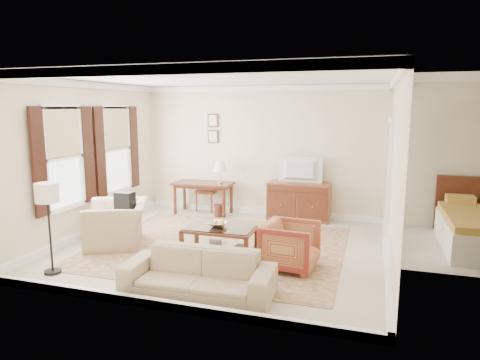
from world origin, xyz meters
The scene contains 20 objects.
room_shell centered at (0.00, 0.00, 2.47)m, with size 5.51×5.01×2.91m.
window_front centered at (-2.70, -0.70, 1.55)m, with size 0.12×1.56×1.80m, color #CCB284, non-canonical shape.
window_rear centered at (-2.70, 0.90, 1.55)m, with size 0.12×1.56×1.80m, color #CCB284, non-canonical shape.
doorway centered at (2.71, 1.50, 1.08)m, with size 0.10×1.12×2.25m, color white, non-canonical shape.
rug centered at (-0.09, -0.04, 0.01)m, with size 4.27×3.66×0.01m, color #5B2C1E.
writing_desk centered at (-1.24, 2.07, 0.62)m, with size 1.34×0.67×0.73m.
desk_chair centered at (-1.29, 2.42, 0.53)m, with size 0.45×0.45×1.05m, color brown, non-canonical shape.
desk_lamp centered at (-0.83, 2.07, 0.98)m, with size 0.32×0.32×0.50m, color silver, non-canonical shape.
framed_prints centered at (-1.14, 2.47, 1.94)m, with size 0.25×0.04×0.68m, color #522617, non-canonical shape.
sideboard centered at (0.93, 2.21, 0.41)m, with size 1.33×0.51×0.82m, color brown.
tv centered at (0.93, 2.19, 1.27)m, with size 0.91×0.52×0.12m, color black.
coffee_table centered at (0.09, -0.47, 0.37)m, with size 1.15×0.68×0.49m.
fruit_bowl centered at (0.05, -0.43, 0.54)m, with size 0.42×0.42×0.10m, color silver.
book_a centered at (-0.13, -0.41, 0.19)m, with size 0.28×0.04×0.38m, color brown.
book_b centered at (0.34, -0.45, 0.18)m, with size 0.28×0.03×0.38m, color brown.
striped_armchair centered at (1.31, -0.68, 0.40)m, with size 0.77×0.73×0.80m, color maroon.
club_armchair centered at (-1.86, -0.45, 0.51)m, with size 1.16×0.76×1.02m, color tan.
backpack centered at (-1.75, -0.34, 0.76)m, with size 0.32×0.22×0.40m, color black.
sofa centered at (0.34, -1.94, 0.39)m, with size 1.97×0.58×0.77m, color tan.
floor_lamp centered at (-2.00, -1.92, 1.11)m, with size 0.33×0.33×1.35m.
Camera 1 is at (2.45, -6.80, 2.42)m, focal length 32.00 mm.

